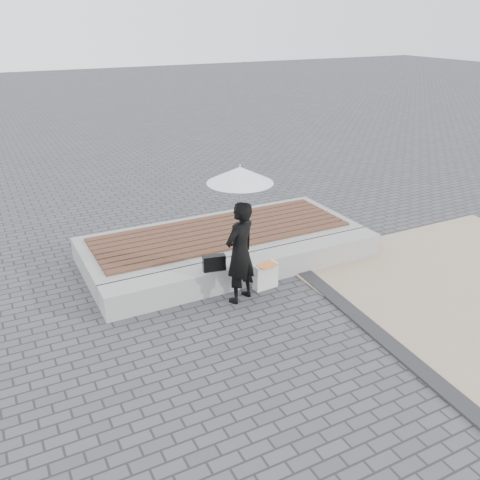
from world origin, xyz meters
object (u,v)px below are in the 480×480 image
(seating_ledge, at_px, (253,269))
(parasol, at_px, (240,175))
(handbag, at_px, (214,263))
(woman, at_px, (240,253))
(canvas_tote, at_px, (265,276))

(seating_ledge, relative_size, parasol, 4.14)
(parasol, xyz_separation_m, handbag, (-0.26, 0.37, -1.47))
(woman, relative_size, parasol, 1.32)
(seating_ledge, distance_m, parasol, 1.92)
(seating_ledge, distance_m, canvas_tote, 0.34)
(seating_ledge, xyz_separation_m, handbag, (-0.75, -0.12, 0.32))
(handbag, height_order, canvas_tote, handbag)
(parasol, height_order, handbag, parasol)
(seating_ledge, distance_m, woman, 0.91)
(parasol, distance_m, canvas_tote, 1.87)
(seating_ledge, bearing_deg, parasol, -135.37)
(parasol, xyz_separation_m, canvas_tote, (0.53, 0.15, -1.78))
(parasol, distance_m, handbag, 1.53)
(parasol, height_order, canvas_tote, parasol)
(woman, bearing_deg, handbag, -78.08)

